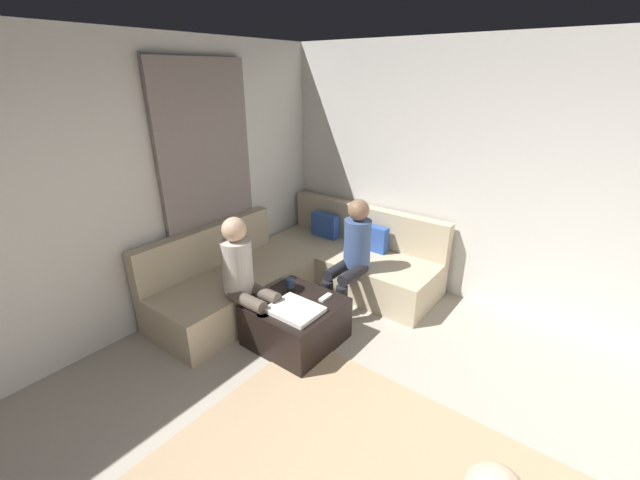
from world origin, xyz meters
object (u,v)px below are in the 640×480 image
sectional_couch (302,270)px  game_remote (325,297)px  person_on_couch_side (245,276)px  ottoman (296,322)px  person_on_couch_back (352,252)px  coffee_mug (290,283)px

sectional_couch → game_remote: 0.91m
game_remote → person_on_couch_side: 0.76m
ottoman → person_on_couch_back: bearing=83.8°
sectional_couch → game_remote: sectional_couch is taller
sectional_couch → ottoman: 0.92m
coffee_mug → person_on_couch_back: (0.31, 0.62, 0.19)m
ottoman → person_on_couch_back: size_ratio=0.63×
sectional_couch → game_remote: size_ratio=17.00×
person_on_couch_side → ottoman: bearing=119.7°
ottoman → person_on_couch_back: (0.09, 0.80, 0.45)m
sectional_couch → ottoman: sectional_couch is taller
person_on_couch_side → person_on_couch_back: bearing=154.7°
sectional_couch → coffee_mug: sectional_couch is taller
ottoman → coffee_mug: (-0.22, 0.18, 0.26)m
sectional_couch → coffee_mug: (0.32, -0.56, 0.19)m
sectional_couch → game_remote: bearing=-35.7°
ottoman → coffee_mug: bearing=140.7°
coffee_mug → person_on_couch_back: size_ratio=0.08×
coffee_mug → person_on_couch_back: bearing=63.5°
sectional_couch → person_on_couch_back: bearing=5.0°
coffee_mug → person_on_couch_back: person_on_couch_back is taller
game_remote → person_on_couch_side: (-0.58, -0.45, 0.23)m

